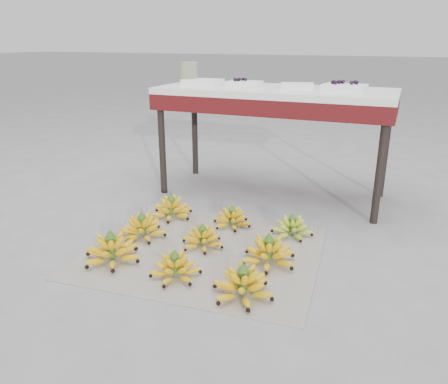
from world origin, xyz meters
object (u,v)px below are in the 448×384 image
at_px(bunch_mid_left, 143,228).
at_px(vendor_table, 274,101).
at_px(bunch_front_center, 175,268).
at_px(bunch_back_center, 232,219).
at_px(bunch_back_right, 292,228).
at_px(tray_left, 244,84).
at_px(bunch_front_right, 243,285).
at_px(newspaper_mat, 204,251).
at_px(tray_right, 297,86).
at_px(tray_far_left, 203,82).
at_px(glass_jar, 189,73).
at_px(bunch_front_left, 112,250).
at_px(bunch_mid_center, 203,239).
at_px(bunch_back_left, 172,209).
at_px(tray_far_right, 344,87).
at_px(bunch_mid_right, 269,253).

bearing_deg(bunch_mid_left, vendor_table, 73.38).
xyz_separation_m(bunch_front_center, bunch_back_center, (0.03, 0.68, -0.00)).
distance_m(bunch_back_right, tray_left, 1.15).
relative_size(bunch_front_right, vendor_table, 0.23).
bearing_deg(newspaper_mat, tray_right, 78.19).
height_order(bunch_front_right, tray_left, tray_left).
height_order(tray_far_left, tray_left, tray_left).
bearing_deg(bunch_mid_left, tray_far_left, 102.23).
height_order(newspaper_mat, bunch_mid_left, bunch_mid_left).
bearing_deg(newspaper_mat, glass_jar, 119.69).
relative_size(bunch_front_left, bunch_front_center, 1.22).
xyz_separation_m(tray_left, tray_right, (0.38, 0.02, -0.00)).
xyz_separation_m(bunch_mid_left, tray_right, (0.62, 1.05, 0.74)).
relative_size(bunch_mid_center, tray_left, 1.07).
height_order(newspaper_mat, bunch_front_center, bunch_front_center).
relative_size(bunch_back_left, tray_right, 1.34).
relative_size(newspaper_mat, bunch_back_center, 5.20).
bearing_deg(bunch_front_left, bunch_front_right, 12.86).
distance_m(tray_far_left, tray_far_right, 1.02).
bearing_deg(bunch_mid_right, bunch_back_center, 112.20).
relative_size(newspaper_mat, vendor_table, 0.77).
xyz_separation_m(bunch_front_center, vendor_table, (0.07, 1.36, 0.64)).
height_order(vendor_table, glass_jar, glass_jar).
bearing_deg(glass_jar, tray_left, 1.49).
height_order(bunch_mid_right, tray_far_left, tray_far_left).
bearing_deg(bunch_back_left, bunch_back_right, -17.03).
distance_m(bunch_front_right, bunch_back_right, 0.72).
distance_m(bunch_mid_right, vendor_table, 1.26).
bearing_deg(tray_far_left, bunch_mid_left, -85.84).
xyz_separation_m(newspaper_mat, tray_left, (-0.16, 1.05, 0.80)).
bearing_deg(bunch_mid_left, tray_left, 84.76).
bearing_deg(bunch_mid_right, bunch_front_right, -113.89).
relative_size(bunch_front_right, tray_far_left, 1.34).
xyz_separation_m(bunch_front_right, bunch_back_left, (-0.75, 0.70, -0.00)).
height_order(tray_right, glass_jar, glass_jar).
relative_size(bunch_front_center, tray_far_left, 1.09).
distance_m(bunch_back_right, glass_jar, 1.44).
bearing_deg(vendor_table, bunch_front_right, -78.38).
bearing_deg(tray_left, tray_right, 2.79).
relative_size(tray_far_left, glass_jar, 1.70).
bearing_deg(glass_jar, bunch_mid_left, -79.46).
bearing_deg(bunch_mid_center, bunch_back_left, 144.22).
relative_size(bunch_back_left, bunch_back_center, 1.42).
bearing_deg(bunch_mid_right, tray_left, 95.65).
relative_size(bunch_mid_right, bunch_back_left, 1.08).
bearing_deg(tray_left, newspaper_mat, -81.42).
bearing_deg(bunch_front_right, bunch_back_right, 110.66).
bearing_deg(newspaper_mat, bunch_front_right, -44.20).
height_order(bunch_mid_left, tray_left, tray_left).
relative_size(bunch_front_left, tray_left, 1.55).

